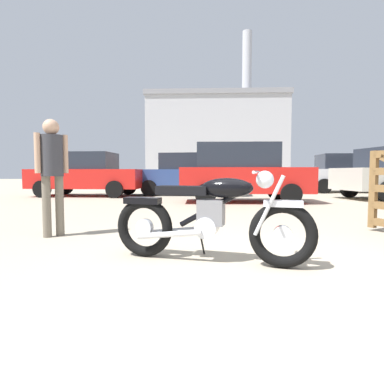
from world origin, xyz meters
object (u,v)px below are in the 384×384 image
silver_sedan_mid (242,172)px  vintage_motorcycle (211,218)px  bystander (53,165)px  red_hatchback_near (88,174)px  blue_hatchback_right (188,174)px  white_estate_far (355,172)px

silver_sedan_mid → vintage_motorcycle: bearing=-100.2°
bystander → silver_sedan_mid: (3.50, 5.14, -0.10)m
bystander → red_hatchback_near: (-2.05, 7.56, -0.18)m
bystander → blue_hatchback_right: (1.79, 8.18, -0.18)m
vintage_motorcycle → red_hatchback_near: red_hatchback_near is taller
white_estate_far → blue_hatchback_right: bearing=17.1°
vintage_motorcycle → blue_hatchback_right: bearing=108.8°
red_hatchback_near → silver_sedan_mid: 6.06m
white_estate_far → silver_sedan_mid: 7.52m
red_hatchback_near → silver_sedan_mid: size_ratio=1.10×
blue_hatchback_right → bystander: bearing=86.7°
red_hatchback_near → white_estate_far: 11.68m
vintage_motorcycle → white_estate_far: white_estate_far is taller
red_hatchback_near → blue_hatchback_right: same height
red_hatchback_near → bystander: bearing=-70.1°
red_hatchback_near → white_estate_far: size_ratio=0.89×
white_estate_far → blue_hatchback_right: white_estate_far is taller
vintage_motorcycle → blue_hatchback_right: (-0.38, 9.45, 0.38)m
vintage_motorcycle → red_hatchback_near: bearing=132.0°
vintage_motorcycle → silver_sedan_mid: (1.33, 6.40, 0.47)m
bystander → white_estate_far: (9.41, 9.77, -0.08)m
bystander → blue_hatchback_right: bearing=123.6°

